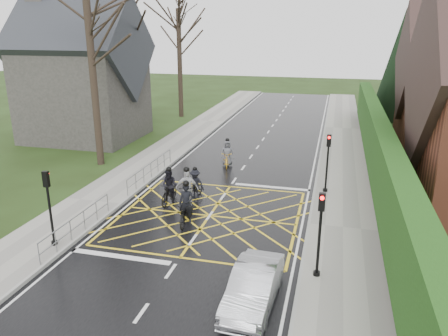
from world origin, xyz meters
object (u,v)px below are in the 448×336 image
at_px(cyclist_front, 187,193).
at_px(cyclist_mid, 195,187).
at_px(cyclist_lead, 227,157).
at_px(cyclist_rear, 186,210).
at_px(car, 253,287).
at_px(cyclist_back, 169,189).

bearing_deg(cyclist_front, cyclist_mid, 76.99).
relative_size(cyclist_mid, cyclist_front, 0.84).
bearing_deg(cyclist_lead, cyclist_mid, -105.81).
distance_m(cyclist_rear, cyclist_mid, 2.99).
bearing_deg(cyclist_rear, car, -59.10).
bearing_deg(car, cyclist_back, 130.45).
xyz_separation_m(cyclist_mid, cyclist_front, (-0.01, -1.24, 0.15)).
bearing_deg(cyclist_front, car, -68.77).
relative_size(cyclist_back, cyclist_mid, 1.05).
xyz_separation_m(cyclist_rear, cyclist_mid, (-0.55, 2.94, -0.04)).
distance_m(cyclist_rear, cyclist_lead, 8.61).
xyz_separation_m(cyclist_back, car, (5.60, -7.18, -0.08)).
relative_size(cyclist_front, cyclist_lead, 1.10).
distance_m(cyclist_front, car, 8.25).
bearing_deg(cyclist_lead, cyclist_back, -114.19).
bearing_deg(cyclist_mid, cyclist_front, -81.70).
bearing_deg(cyclist_mid, cyclist_rear, -70.61).
height_order(cyclist_mid, car, cyclist_mid).
distance_m(cyclist_mid, cyclist_front, 1.25).
distance_m(cyclist_back, cyclist_mid, 1.38).
height_order(cyclist_back, cyclist_front, cyclist_front).
relative_size(cyclist_back, cyclist_front, 0.89).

